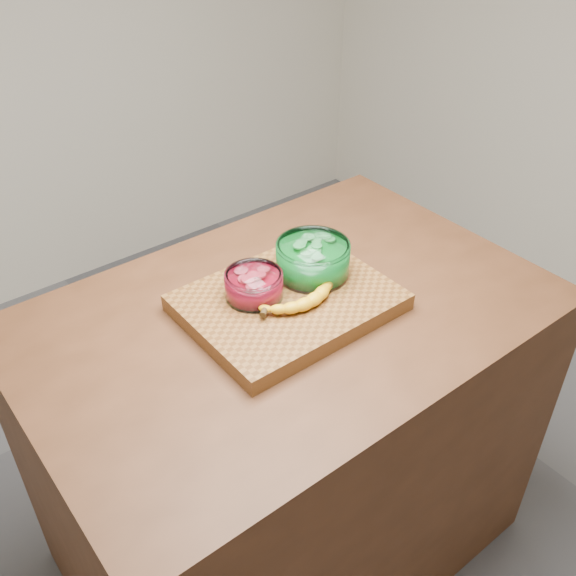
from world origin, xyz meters
TOP-DOWN VIEW (x-y plane):
  - ground at (0.00, 0.00)m, footprint 3.50×3.50m
  - counter at (0.00, 0.00)m, footprint 1.20×0.80m
  - cutting_board at (0.00, 0.00)m, footprint 0.45×0.35m
  - bowl_red at (-0.06, 0.04)m, footprint 0.13×0.13m
  - bowl_green at (0.10, 0.03)m, footprint 0.17×0.17m
  - banana at (0.01, -0.03)m, footprint 0.25×0.12m

SIDE VIEW (x-z plane):
  - ground at x=0.00m, z-range 0.00..0.00m
  - counter at x=0.00m, z-range 0.00..0.90m
  - cutting_board at x=0.00m, z-range 0.90..0.94m
  - banana at x=0.01m, z-range 0.94..0.97m
  - bowl_red at x=-0.06m, z-range 0.94..1.00m
  - bowl_green at x=0.10m, z-range 0.94..1.02m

